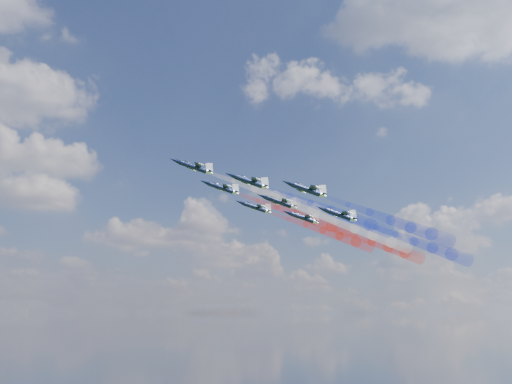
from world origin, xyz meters
TOP-DOWN VIEW (x-y plane):
  - jet_lead at (-8.41, 4.04)m, footprint 15.02×12.70m
  - trail_lead at (14.95, -0.51)m, footprint 37.97×11.66m
  - jet_inner_left at (2.60, -7.13)m, footprint 15.02×12.70m
  - trail_inner_left at (25.96, -11.67)m, footprint 37.97×11.66m
  - jet_inner_right at (5.32, 14.20)m, footprint 15.02×12.70m
  - trail_inner_right at (28.68, 9.66)m, footprint 37.97×11.66m
  - jet_outer_left at (10.76, -21.65)m, footprint 15.02×12.70m
  - trail_outer_left at (34.12, -26.19)m, footprint 37.97×11.66m
  - jet_center_third at (16.14, -0.58)m, footprint 15.02×12.70m
  - trail_center_third at (39.50, -5.12)m, footprint 37.97×11.66m
  - jet_outer_right at (21.50, 22.08)m, footprint 15.02×12.70m
  - trail_outer_right at (44.86, 17.54)m, footprint 37.97×11.66m
  - jet_rear_left at (27.03, -13.48)m, footprint 15.02×12.70m
  - trail_rear_left at (50.39, -18.02)m, footprint 37.97×11.66m
  - jet_rear_right at (30.22, 8.23)m, footprint 15.02×12.70m
  - trail_rear_right at (53.58, 3.68)m, footprint 37.97×11.66m

SIDE VIEW (x-z plane):
  - trail_rear_left at x=50.39m, z-range 146.15..160.48m
  - trail_rear_right at x=53.58m, z-range 148.48..162.81m
  - trail_outer_left at x=34.12m, z-range 149.92..164.24m
  - trail_center_third at x=39.50m, z-range 150.62..164.95m
  - jet_rear_left at x=27.03m, z-range 156.11..163.41m
  - trail_outer_right at x=44.86m, z-range 152.99..167.32m
  - trail_inner_left at x=25.96m, z-range 153.81..168.13m
  - jet_rear_right at x=30.22m, z-range 158.43..165.74m
  - trail_inner_right at x=28.68m, z-range 156.24..170.57m
  - jet_outer_left at x=10.76m, z-range 159.87..167.18m
  - jet_center_third at x=16.14m, z-range 160.58..167.88m
  - trail_lead at x=14.95m, z-range 158.74..173.07m
  - jet_outer_right at x=21.50m, z-range 162.94..170.25m
  - jet_inner_left at x=2.60m, z-range 163.76..171.07m
  - jet_inner_right at x=5.32m, z-range 166.19..173.50m
  - jet_lead at x=-8.41m, z-range 168.70..176.00m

